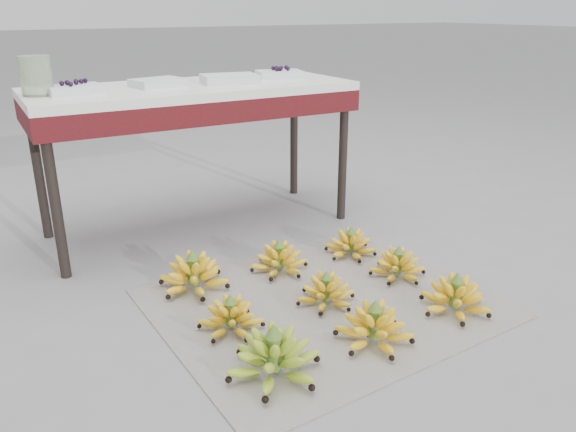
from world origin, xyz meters
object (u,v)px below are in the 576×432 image
bunch_mid_right (398,266)px  tray_far_left (75,89)px  bunch_front_right (455,298)px  newspaper_mat (323,303)px  tray_left (158,83)px  bunch_back_center (279,260)px  glass_jar (36,76)px  bunch_front_center (374,328)px  tray_right (230,79)px  bunch_mid_left (231,317)px  vendor_table (194,102)px  bunch_back_left (194,275)px  bunch_back_right (351,245)px  bunch_mid_center (326,292)px  tray_far_right (280,74)px  bunch_front_left (274,358)px

bunch_mid_right → tray_far_left: 1.60m
bunch_front_right → bunch_mid_right: (0.00, 0.34, -0.01)m
newspaper_mat → tray_left: bearing=105.3°
tray_left → bunch_back_center: bearing=-68.9°
glass_jar → tray_left: bearing=2.4°
bunch_front_center → tray_far_left: 1.63m
tray_right → glass_jar: (-0.88, 0.03, 0.06)m
bunch_front_center → bunch_front_right: bunch_front_center is taller
bunch_mid_left → tray_far_left: bearing=100.1°
bunch_back_center → vendor_table: size_ratio=0.20×
newspaper_mat → bunch_back_left: size_ratio=4.25×
newspaper_mat → bunch_mid_left: (-0.40, 0.00, 0.05)m
bunch_back_right → tray_right: tray_right is taller
bunch_mid_left → bunch_back_right: bunch_back_right is taller
bunch_mid_center → tray_far_left: 1.40m
bunch_back_center → tray_far_left: tray_far_left is taller
vendor_table → tray_right: size_ratio=5.29×
tray_right → tray_far_right: tray_far_right is taller
bunch_back_left → tray_far_left: bearing=112.2°
newspaper_mat → tray_left: 1.31m
bunch_front_left → bunch_front_right: 0.79m
bunch_back_center → tray_far_right: 1.08m
tray_far_left → bunch_mid_center: bearing=-55.9°
newspaper_mat → glass_jar: glass_jar is taller
bunch_front_right → vendor_table: bearing=127.0°
bunch_mid_left → bunch_front_left: bearing=-93.9°
bunch_front_right → tray_right: bearing=120.4°
bunch_front_center → vendor_table: vendor_table is taller
glass_jar → tray_far_left: bearing=-9.1°
bunch_mid_left → tray_left: (0.11, 1.03, 0.71)m
newspaper_mat → bunch_back_right: bearing=41.5°
tray_far_left → vendor_table: bearing=3.0°
bunch_back_left → bunch_front_left: bearing=-90.5°
bunch_back_center → tray_far_right: size_ratio=1.18×
bunch_back_right → tray_left: tray_left is taller
bunch_back_left → vendor_table: bearing=65.1°
bunch_mid_right → glass_jar: size_ratio=1.68×
bunch_mid_left → glass_jar: glass_jar is taller
bunch_mid_right → vendor_table: vendor_table is taller
tray_far_left → tray_far_right: 1.06m
tray_left → tray_right: 0.35m
newspaper_mat → bunch_front_center: bearing=-89.7°
tray_left → tray_right: size_ratio=0.89×
bunch_mid_left → tray_far_right: 1.49m
tray_far_left → bunch_front_center: bearing=-62.8°
bunch_mid_left → glass_jar: (-0.41, 1.01, 0.77)m
newspaper_mat → bunch_mid_right: size_ratio=4.52×
bunch_front_left → bunch_back_left: bunch_front_left is taller
bunch_back_center → tray_far_left: bearing=116.2°
vendor_table → newspaper_mat: bearing=-83.6°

